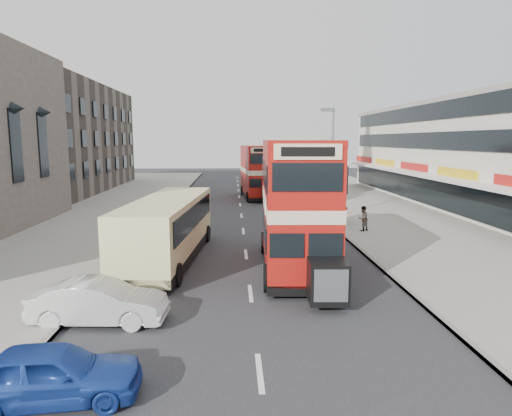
% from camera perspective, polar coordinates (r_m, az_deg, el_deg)
% --- Properties ---
extents(ground, '(160.00, 160.00, 0.00)m').
position_cam_1_polar(ground, '(15.84, -0.41, -13.12)').
color(ground, '#28282B').
rests_on(ground, ground).
extents(road_surface, '(12.00, 90.00, 0.01)m').
position_cam_1_polar(road_surface, '(35.19, -1.85, -0.99)').
color(road_surface, '#28282B').
rests_on(road_surface, ground).
extents(pavement_right, '(12.00, 90.00, 0.15)m').
position_cam_1_polar(pavement_right, '(37.38, 16.88, -0.68)').
color(pavement_right, gray).
rests_on(pavement_right, ground).
extents(pavement_left, '(12.00, 90.00, 0.15)m').
position_cam_1_polar(pavement_left, '(36.96, -20.79, -0.97)').
color(pavement_left, gray).
rests_on(pavement_left, ground).
extents(kerb_left, '(0.20, 90.00, 0.16)m').
position_cam_1_polar(kerb_left, '(35.60, -11.71, -0.94)').
color(kerb_left, gray).
rests_on(kerb_left, ground).
extents(kerb_right, '(0.20, 90.00, 0.16)m').
position_cam_1_polar(kerb_right, '(35.82, 7.96, -0.78)').
color(kerb_right, gray).
rests_on(kerb_right, ground).
extents(brick_terrace, '(14.00, 28.00, 12.00)m').
position_cam_1_polar(brick_terrace, '(56.86, -25.25, 7.93)').
color(brick_terrace, '#66594C').
rests_on(brick_terrace, ground).
extents(commercial_row, '(9.90, 46.20, 9.30)m').
position_cam_1_polar(commercial_row, '(42.09, 26.51, 6.11)').
color(commercial_row, beige).
rests_on(commercial_row, ground).
extents(street_lamp, '(1.00, 0.20, 8.12)m').
position_cam_1_polar(street_lamp, '(33.49, 9.48, 6.64)').
color(street_lamp, slate).
rests_on(street_lamp, ground).
extents(bus_main, '(3.25, 10.38, 5.65)m').
position_cam_1_polar(bus_main, '(20.45, 5.06, 0.45)').
color(bus_main, black).
rests_on(bus_main, ground).
extents(bus_second, '(3.19, 9.32, 5.10)m').
position_cam_1_polar(bus_second, '(45.72, 0.10, 4.61)').
color(bus_second, black).
rests_on(bus_second, ground).
extents(coach, '(3.64, 10.84, 2.82)m').
position_cam_1_polar(coach, '(22.50, -11.05, -2.32)').
color(coach, black).
rests_on(coach, ground).
extents(car_left_near, '(4.09, 1.96, 1.35)m').
position_cam_1_polar(car_left_near, '(11.72, -24.41, -18.48)').
color(car_left_near, '#1C3D9C').
rests_on(car_left_near, ground).
extents(car_left_front, '(4.39, 1.80, 1.41)m').
position_cam_1_polar(car_left_front, '(15.62, -19.17, -11.16)').
color(car_left_front, silver).
rests_on(car_left_front, ground).
extents(car_right_a, '(4.88, 2.51, 1.35)m').
position_cam_1_polar(car_right_a, '(31.39, 6.98, -0.97)').
color(car_right_a, maroon).
rests_on(car_right_a, ground).
extents(car_right_b, '(4.27, 2.08, 1.17)m').
position_cam_1_polar(car_right_b, '(36.20, 6.13, 0.17)').
color(car_right_b, '#C16713').
rests_on(car_right_b, ground).
extents(car_right_c, '(4.29, 2.11, 1.41)m').
position_cam_1_polar(car_right_c, '(47.60, 4.43, 2.35)').
color(car_right_c, '#6197C3').
rests_on(car_right_c, ground).
extents(pedestrian_near, '(0.72, 0.67, 1.61)m').
position_cam_1_polar(pedestrian_near, '(29.30, 13.33, -1.27)').
color(pedestrian_near, gray).
rests_on(pedestrian_near, pavement_right).
extents(pedestrian_far, '(1.12, 0.71, 1.77)m').
position_cam_1_polar(pedestrian_far, '(47.09, 7.97, 2.63)').
color(pedestrian_far, gray).
rests_on(pedestrian_far, pavement_right).
extents(cyclist, '(0.67, 1.54, 2.11)m').
position_cam_1_polar(cyclist, '(34.88, 4.03, 0.16)').
color(cyclist, gray).
rests_on(cyclist, ground).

